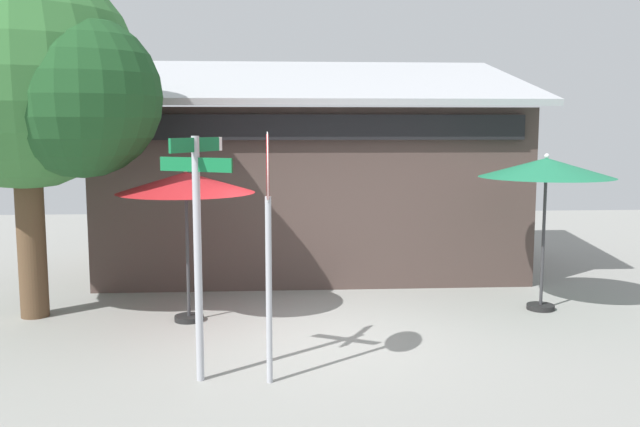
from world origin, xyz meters
The scene contains 7 objects.
ground_plane centered at (0.00, 0.00, -0.05)m, with size 28.00×28.00×0.10m, color gray.
cafe_building centered at (0.04, 4.84, 1.74)m, with size 8.51×4.72×4.44m.
street_sign_post centered at (-1.56, -1.52, 1.77)m, with size 0.86×0.91×2.83m.
stop_sign centered at (-0.75, -1.65, 2.01)m, with size 0.07×0.78×2.88m.
patio_umbrella_crimson_left centered at (-2.00, 0.97, 2.08)m, with size 2.05×2.05×2.34m.
patio_umbrella_forest_green_center centered at (3.59, 1.26, 2.26)m, with size 2.11×2.11×2.52m.
shade_tree centered at (-4.19, 1.26, 3.61)m, with size 3.85×3.44×5.43m.
Camera 1 is at (-0.66, -9.27, 2.94)m, focal length 38.45 mm.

